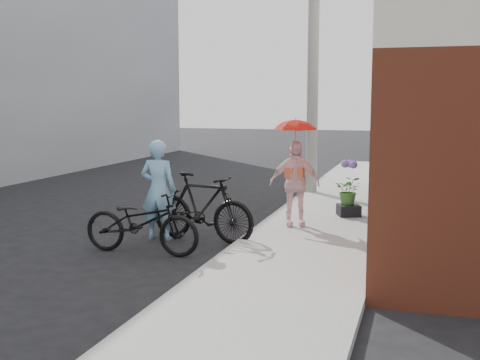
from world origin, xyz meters
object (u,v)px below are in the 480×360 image
at_px(bike_right, 202,207).
at_px(planter, 349,210).
at_px(utility_pole, 313,56).
at_px(kimono_woman, 295,183).
at_px(bike_left, 142,222).
at_px(officer, 159,190).

bearing_deg(bike_right, planter, -31.87).
xyz_separation_m(utility_pole, planter, (1.30, -2.97, -3.27)).
bearing_deg(kimono_woman, planter, 36.91).
bearing_deg(bike_left, utility_pole, -12.73).
relative_size(officer, planter, 4.15).
xyz_separation_m(bike_left, kimono_woman, (1.98, 2.27, 0.39)).
height_order(bike_right, planter, bike_right).
height_order(utility_pole, kimono_woman, utility_pole).
xyz_separation_m(utility_pole, kimono_woman, (0.45, -4.22, -2.59)).
bearing_deg(bike_right, officer, 105.38).
relative_size(bike_left, kimono_woman, 1.24).
bearing_deg(kimono_woman, bike_right, -157.76).
bearing_deg(bike_left, kimono_woman, -40.57).
bearing_deg(utility_pole, bike_left, -103.29).
bearing_deg(kimono_woman, utility_pole, 77.24).
bearing_deg(planter, utility_pole, 113.64).
height_order(bike_left, planter, bike_left).
xyz_separation_m(bike_right, planter, (2.22, 2.44, -0.37)).
bearing_deg(bike_left, bike_right, -29.21).
relative_size(bike_left, bike_right, 0.98).
bearing_deg(bike_right, utility_pole, 0.77).
xyz_separation_m(officer, kimono_woman, (2.15, 1.26, 0.03)).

